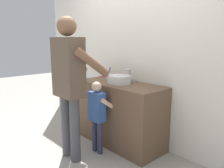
{
  "coord_description": "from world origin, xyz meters",
  "views": [
    {
      "loc": [
        2.13,
        -1.81,
        1.45
      ],
      "look_at": [
        0.0,
        0.15,
        0.87
      ],
      "focal_mm": 36.12,
      "sensor_mm": 36.0,
      "label": 1
    }
  ],
  "objects": [
    {
      "name": "ground_plane",
      "position": [
        0.0,
        0.0,
        0.0
      ],
      "size": [
        14.0,
        14.0,
        0.0
      ],
      "primitive_type": "plane",
      "color": "#9E998E"
    },
    {
      "name": "back_wall",
      "position": [
        0.0,
        0.62,
        1.35
      ],
      "size": [
        4.4,
        0.08,
        2.7
      ],
      "color": "silver",
      "rests_on": "ground"
    },
    {
      "name": "vanity_cabinet",
      "position": [
        0.0,
        0.3,
        0.43
      ],
      "size": [
        1.28,
        0.54,
        0.86
      ],
      "primitive_type": "cube",
      "color": "brown",
      "rests_on": "ground"
    },
    {
      "name": "sink_basin",
      "position": [
        0.0,
        0.28,
        0.92
      ],
      "size": [
        0.33,
        0.33,
        0.11
      ],
      "color": "silver",
      "rests_on": "vanity_cabinet"
    },
    {
      "name": "faucet",
      "position": [
        0.0,
        0.48,
        0.94
      ],
      "size": [
        0.18,
        0.14,
        0.18
      ],
      "color": "#B7BABF",
      "rests_on": "vanity_cabinet"
    },
    {
      "name": "toothbrush_cup",
      "position": [
        -0.31,
        0.38,
        0.92
      ],
      "size": [
        0.07,
        0.07,
        0.21
      ],
      "color": "silver",
      "rests_on": "vanity_cabinet"
    },
    {
      "name": "child_toddler",
      "position": [
        0.0,
        -0.1,
        0.56
      ],
      "size": [
        0.29,
        0.29,
        0.94
      ],
      "color": "#2D334C",
      "rests_on": "ground"
    },
    {
      "name": "adult_parent",
      "position": [
        -0.11,
        -0.42,
        1.02
      ],
      "size": [
        0.53,
        0.56,
        1.7
      ],
      "color": "#47474C",
      "rests_on": "ground"
    }
  ]
}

